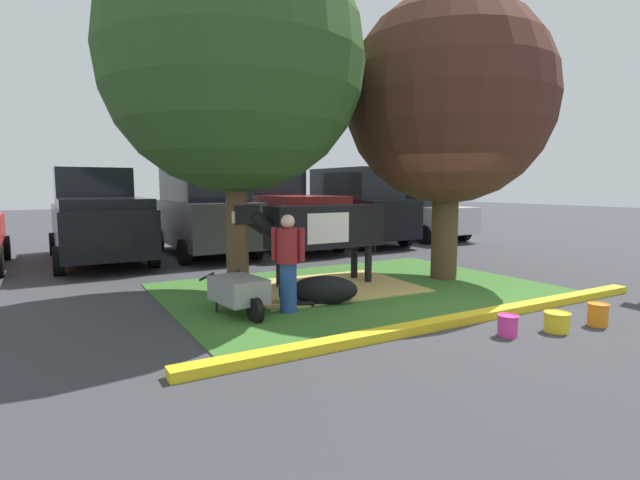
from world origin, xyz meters
The scene contains 18 objects.
ground_plane centered at (0.00, 0.00, 0.00)m, with size 80.00×80.00×0.00m, color #38383D.
grass_island centered at (-0.48, 1.85, 0.01)m, with size 6.95×4.93×0.02m, color #386B28.
curb_yellow centered at (-0.48, -0.77, 0.06)m, with size 8.15×0.24×0.12m, color yellow.
hay_bedding centered at (-0.92, 2.19, 0.03)m, with size 3.20×2.40×0.04m, color tan.
shade_tree_left centered at (-2.63, 2.42, 4.03)m, with size 4.43×4.43×6.26m.
shade_tree_right centered at (1.67, 1.79, 3.65)m, with size 4.17×4.17×5.76m.
cow_holstein centered at (-0.97, 2.38, 1.15)m, with size 3.14×0.76×1.61m.
calf_lying centered at (-1.65, 1.16, 0.24)m, with size 1.30×0.93×0.48m.
person_handler centered at (-2.36, 0.97, 0.81)m, with size 0.40×0.40×1.52m.
wheelbarrow centered at (-3.07, 1.18, 0.39)m, with size 0.71×1.62×0.63m.
bucket_pink centered at (-0.39, -1.48, 0.15)m, with size 0.28×0.28×0.28m.
bucket_yellow centered at (0.34, -1.69, 0.14)m, with size 0.34×0.34×0.27m.
bucket_orange centered at (1.09, -1.80, 0.17)m, with size 0.29×0.29×0.32m.
pickup_truck_black centered at (-4.34, 8.12, 1.11)m, with size 2.25×5.41×2.42m.
suv_dark_grey centered at (-1.65, 7.81, 1.27)m, with size 2.14×4.61×2.52m.
pickup_truck_maroon centered at (0.89, 8.17, 1.11)m, with size 2.25×5.41×2.42m.
suv_black centered at (3.50, 7.84, 1.27)m, with size 2.14×4.61×2.52m.
sedan_blue centered at (6.35, 7.98, 0.98)m, with size 2.04×4.41×2.02m.
Camera 1 is at (-5.54, -5.53, 1.95)m, focal length 26.96 mm.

